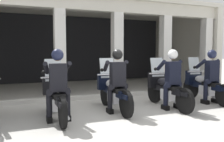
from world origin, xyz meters
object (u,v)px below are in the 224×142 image
(motorcycle_left, at_px, (56,96))
(police_officer_far_right, at_px, (211,72))
(motorcycle_far_right, at_px, (204,85))
(motorcycle_right, at_px, (166,89))
(motorcycle_center, at_px, (113,91))
(police_officer_right, at_px, (172,74))
(police_officer_left, at_px, (58,79))
(police_officer_center, at_px, (117,75))

(motorcycle_left, relative_size, police_officer_far_right, 1.29)
(motorcycle_left, distance_m, motorcycle_far_right, 4.47)
(police_officer_far_right, bearing_deg, motorcycle_far_right, 79.03)
(motorcycle_far_right, bearing_deg, motorcycle_right, 175.68)
(motorcycle_center, xyz_separation_m, police_officer_right, (1.49, -0.49, 0.44))
(police_officer_right, bearing_deg, police_officer_left, 169.64)
(police_officer_center, bearing_deg, motorcycle_far_right, -4.20)
(police_officer_right, bearing_deg, police_officer_center, 161.62)
(police_officer_center, relative_size, police_officer_right, 1.00)
(police_officer_right, xyz_separation_m, motorcycle_far_right, (1.49, 0.45, -0.44))
(motorcycle_right, bearing_deg, motorcycle_left, 169.64)
(motorcycle_right, relative_size, motorcycle_far_right, 1.00)
(police_officer_left, distance_m, police_officer_right, 2.98)
(police_officer_center, height_order, motorcycle_far_right, police_officer_center)
(motorcycle_center, distance_m, police_officer_center, 0.52)
(motorcycle_right, bearing_deg, motorcycle_center, 161.62)
(police_officer_left, distance_m, motorcycle_center, 1.63)
(motorcycle_center, height_order, police_officer_right, police_officer_right)
(motorcycle_right, xyz_separation_m, police_officer_far_right, (1.49, -0.12, 0.44))
(motorcycle_left, distance_m, police_officer_center, 1.55)
(motorcycle_center, relative_size, motorcycle_right, 1.00)
(motorcycle_far_right, bearing_deg, police_officer_left, 175.24)
(motorcycle_left, distance_m, motorcycle_right, 2.98)
(motorcycle_left, relative_size, police_officer_center, 1.29)
(motorcycle_far_right, relative_size, police_officer_far_right, 1.29)
(motorcycle_left, xyz_separation_m, police_officer_left, (-0.00, -0.28, 0.44))
(motorcycle_left, bearing_deg, police_officer_right, -13.29)
(police_officer_left, relative_size, police_officer_far_right, 1.00)
(police_officer_right, bearing_deg, motorcycle_far_right, 6.18)
(police_officer_center, height_order, police_officer_far_right, same)
(motorcycle_center, height_order, police_officer_far_right, police_officer_far_right)
(motorcycle_center, bearing_deg, police_officer_far_right, -15.09)
(motorcycle_center, bearing_deg, motorcycle_right, -16.70)
(police_officer_right, xyz_separation_m, police_officer_far_right, (1.49, 0.17, 0.00))
(police_officer_left, height_order, motorcycle_center, police_officer_left)
(motorcycle_left, xyz_separation_m, police_officer_center, (1.49, -0.07, 0.44))
(motorcycle_right, bearing_deg, motorcycle_far_right, -4.25)
(police_officer_left, xyz_separation_m, motorcycle_center, (1.49, 0.50, -0.44))
(motorcycle_left, xyz_separation_m, motorcycle_center, (1.49, 0.22, 0.00))
(motorcycle_left, bearing_deg, police_officer_center, -10.69)
(motorcycle_left, relative_size, motorcycle_far_right, 1.00)
(motorcycle_right, relative_size, police_officer_far_right, 1.29)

